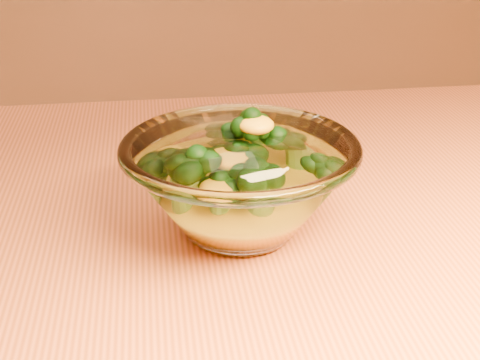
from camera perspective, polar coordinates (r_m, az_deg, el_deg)
table at (r=0.61m, az=4.84°, el=-13.90°), size 1.20×0.80×0.75m
glass_bowl at (r=0.55m, az=0.00°, el=-0.40°), size 0.20×0.20×0.09m
cheese_sauce at (r=0.56m, az=-0.00°, el=-2.09°), size 0.11×0.11×0.03m
broccoli_heap at (r=0.55m, az=0.05°, el=1.11°), size 0.14×0.12×0.07m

